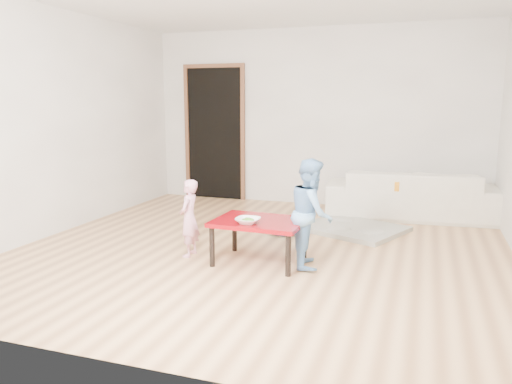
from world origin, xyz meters
The scene contains 13 objects.
floor centered at (0.00, 0.00, 0.00)m, with size 5.00×5.00×0.01m, color #A27145.
back_wall centered at (0.00, 2.50, 1.30)m, with size 5.00×0.02×2.60m, color white.
left_wall centered at (-2.50, 0.00, 1.30)m, with size 0.02×5.00×2.60m, color white.
doorway centered at (-1.60, 2.48, 1.02)m, with size 1.02×0.08×2.11m, color brown, non-canonical shape.
sofa centered at (1.42, 2.05, 0.32)m, with size 2.18×0.85×0.64m, color white.
cushion centered at (1.13, 1.85, 0.48)m, with size 0.45×0.40×0.12m, color orange.
red_table centered at (0.11, -0.43, 0.21)m, with size 0.85×0.64×0.43m, color maroon, non-canonical shape.
bowl centered at (0.06, -0.61, 0.45)m, with size 0.23×0.23×0.06m, color white.
broccoli centered at (0.06, -0.61, 0.45)m, with size 0.12×0.12×0.06m, color #2D5919, non-canonical shape.
child_pink centered at (-0.62, -0.45, 0.39)m, with size 0.28×0.19×0.78m, color pink.
child_blue centered at (0.60, -0.35, 0.51)m, with size 0.50×0.39×1.03m, color #679DF0.
basin centered at (0.05, 0.68, 0.07)m, with size 0.46×0.46×0.14m, color #316BBB.
blanket centered at (0.80, 1.08, 0.03)m, with size 1.11×0.92×0.06m, color #A3A08F, non-canonical shape.
Camera 1 is at (1.58, -4.84, 1.55)m, focal length 35.00 mm.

